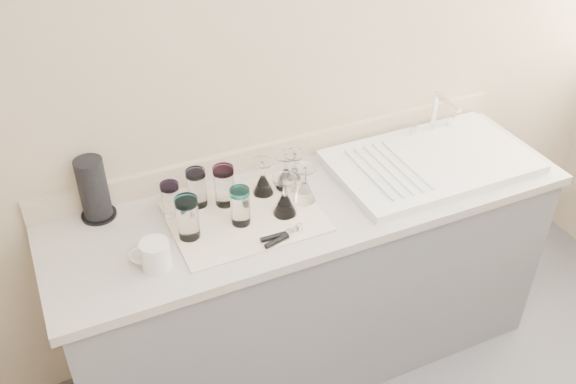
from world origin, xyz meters
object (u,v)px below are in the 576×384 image
sink_unit (431,161)px  tumbler_cyan (197,188)px  tumbler_purple (224,185)px  can_opener (283,236)px  goblet_back_left (263,182)px  white_mug (154,255)px  tumbler_teal (171,199)px  tumbler_magenta (188,218)px  goblet_front_left (285,202)px  goblet_front_right (305,189)px  goblet_extra (294,175)px  paper_towel_roll (94,190)px  goblet_back_right (286,176)px  tumbler_lavender (240,206)px

sink_unit → tumbler_cyan: size_ratio=5.41×
tumbler_purple → can_opener: 0.31m
goblet_back_left → white_mug: bearing=-154.8°
tumbler_teal → tumbler_magenta: bearing=-82.1°
tumbler_teal → white_mug: 0.28m
white_mug → tumbler_cyan: bearing=48.1°
tumbler_cyan → tumbler_magenta: 0.19m
tumbler_cyan → tumbler_magenta: tumbler_magenta is taller
tumbler_cyan → tumbler_purple: (0.10, -0.03, 0.00)m
tumbler_cyan → sink_unit: bearing=-7.8°
tumbler_purple → goblet_front_left: 0.24m
tumbler_magenta → goblet_front_left: (0.36, -0.02, -0.03)m
can_opener → goblet_front_right: bearing=45.7°
white_mug → goblet_front_left: bearing=8.5°
tumbler_teal → goblet_back_left: bearing=-2.0°
goblet_front_left → tumbler_purple: bearing=139.8°
tumbler_cyan → white_mug: tumbler_cyan is taller
tumbler_teal → goblet_front_right: bearing=-14.1°
goblet_extra → paper_towel_roll: 0.75m
goblet_back_right → tumbler_magenta: bearing=-163.0°
tumbler_magenta → can_opener: (0.30, -0.15, -0.07)m
sink_unit → goblet_front_left: sink_unit is taller
tumbler_purple → tumbler_lavender: size_ratio=1.09×
sink_unit → goblet_back_right: sink_unit is taller
goblet_back_left → goblet_front_right: 0.17m
tumbler_teal → goblet_front_left: bearing=-23.4°
tumbler_lavender → can_opener: tumbler_lavender is taller
sink_unit → tumbler_lavender: size_ratio=5.58×
can_opener → white_mug: white_mug is taller
goblet_back_right → sink_unit: bearing=-9.2°
sink_unit → goblet_back_right: size_ratio=5.50×
tumbler_magenta → paper_towel_roll: (-0.27, 0.26, 0.03)m
goblet_extra → tumbler_teal: bearing=177.0°
tumbler_magenta → goblet_front_right: size_ratio=1.08×
goblet_back_left → white_mug: size_ratio=0.96×
goblet_back_right → goblet_extra: size_ratio=0.96×
sink_unit → tumbler_purple: bearing=173.6°
tumbler_cyan → paper_towel_roll: 0.37m
tumbler_lavender → goblet_back_right: 0.28m
goblet_back_right → goblet_back_left: bearing=-179.4°
tumbler_magenta → goblet_back_right: bearing=17.0°
goblet_back_left → goblet_extra: bearing=-5.7°
goblet_back_left → can_opener: bearing=-98.8°
goblet_extra → goblet_back_left: bearing=174.3°
tumbler_cyan → goblet_extra: size_ratio=0.97×
goblet_front_left → can_opener: goblet_front_left is taller
paper_towel_roll → tumbler_lavender: bearing=-29.8°
goblet_extra → goblet_back_right: bearing=155.5°
tumbler_magenta → can_opener: bearing=-26.9°
tumbler_magenta → goblet_front_left: size_ratio=1.03×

